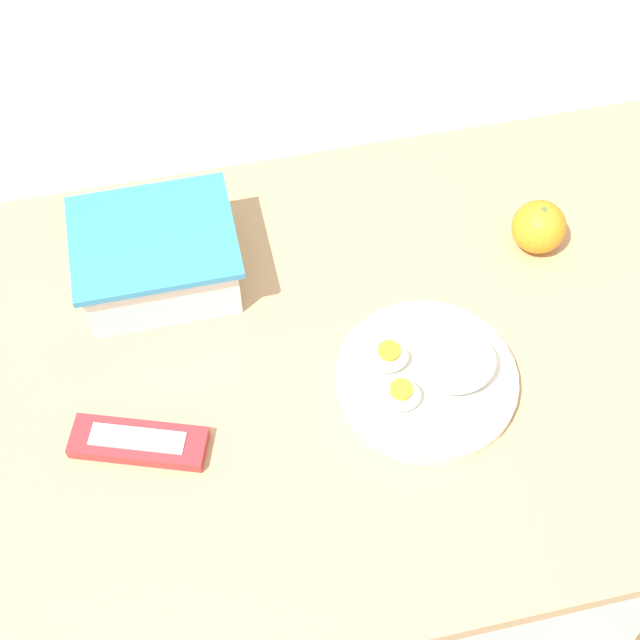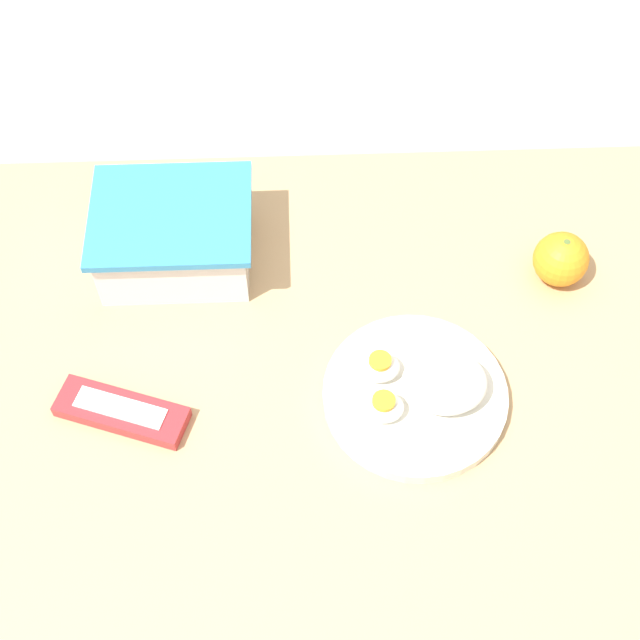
% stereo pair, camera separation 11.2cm
% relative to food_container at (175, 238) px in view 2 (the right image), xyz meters
% --- Properties ---
extents(ground_plane, '(10.00, 10.00, 0.00)m').
position_rel_food_container_xyz_m(ground_plane, '(0.21, -0.17, -0.81)').
color(ground_plane, '#B2A899').
extents(table, '(1.19, 0.71, 0.77)m').
position_rel_food_container_xyz_m(table, '(0.21, -0.17, -0.18)').
color(table, tan).
rests_on(table, ground_plane).
extents(food_container, '(0.21, 0.17, 0.09)m').
position_rel_food_container_xyz_m(food_container, '(0.00, 0.00, 0.00)').
color(food_container, white).
rests_on(food_container, table).
extents(orange_fruit, '(0.07, 0.07, 0.07)m').
position_rel_food_container_xyz_m(orange_fruit, '(0.51, -0.05, -0.00)').
color(orange_fruit, orange).
rests_on(orange_fruit, table).
extents(rice_plate, '(0.22, 0.22, 0.06)m').
position_rel_food_container_xyz_m(rice_plate, '(0.30, -0.23, -0.02)').
color(rice_plate, silver).
rests_on(rice_plate, table).
extents(candy_bar, '(0.17, 0.10, 0.02)m').
position_rel_food_container_xyz_m(candy_bar, '(-0.06, -0.24, -0.03)').
color(candy_bar, '#B7282D').
rests_on(candy_bar, table).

